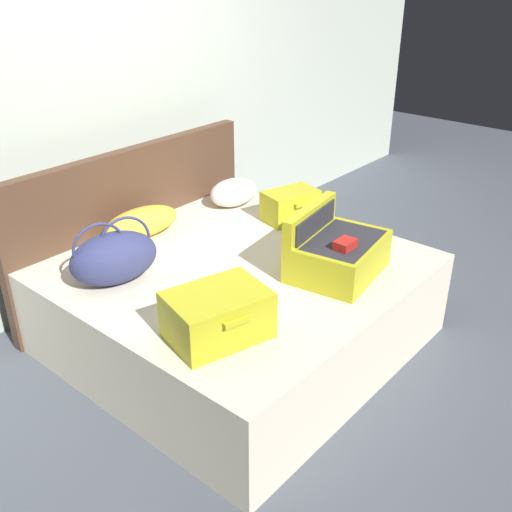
# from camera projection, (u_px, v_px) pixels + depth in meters

# --- Properties ---
(ground_plane) EXTENTS (12.00, 12.00, 0.00)m
(ground_plane) POSITION_uv_depth(u_px,v_px,m) (290.00, 365.00, 3.45)
(ground_plane) COLOR #4C515B
(back_wall) EXTENTS (8.00, 0.10, 2.60)m
(back_wall) POSITION_uv_depth(u_px,v_px,m) (93.00, 100.00, 3.82)
(back_wall) COLOR #B7C1B2
(back_wall) RESTS_ON ground
(bed) EXTENTS (1.88, 1.81, 0.53)m
(bed) POSITION_uv_depth(u_px,v_px,m) (239.00, 303.00, 3.56)
(bed) COLOR beige
(bed) RESTS_ON ground
(headboard) EXTENTS (1.92, 0.08, 1.04)m
(headboard) POSITION_uv_depth(u_px,v_px,m) (135.00, 223.00, 4.00)
(headboard) COLOR #4C3323
(headboard) RESTS_ON ground
(hard_case_large) EXTENTS (0.60, 0.50, 0.37)m
(hard_case_large) POSITION_uv_depth(u_px,v_px,m) (337.00, 252.00, 3.30)
(hard_case_large) COLOR gold
(hard_case_large) RESTS_ON bed
(hard_case_medium) EXTENTS (0.53, 0.44, 0.23)m
(hard_case_medium) POSITION_uv_depth(u_px,v_px,m) (217.00, 315.00, 2.75)
(hard_case_medium) COLOR gold
(hard_case_medium) RESTS_ON bed
(hard_case_small) EXTENTS (0.40, 0.31, 0.20)m
(hard_case_small) POSITION_uv_depth(u_px,v_px,m) (290.00, 205.00, 3.98)
(hard_case_small) COLOR gold
(hard_case_small) RESTS_ON bed
(duffel_bag) EXTENTS (0.55, 0.41, 0.37)m
(duffel_bag) POSITION_uv_depth(u_px,v_px,m) (114.00, 257.00, 3.20)
(duffel_bag) COLOR navy
(duffel_bag) RESTS_ON bed
(pillow_near_headboard) EXTENTS (0.41, 0.32, 0.19)m
(pillow_near_headboard) POSITION_uv_depth(u_px,v_px,m) (234.00, 192.00, 4.22)
(pillow_near_headboard) COLOR white
(pillow_near_headboard) RESTS_ON bed
(pillow_center_head) EXTENTS (0.54, 0.30, 0.19)m
(pillow_center_head) POSITION_uv_depth(u_px,v_px,m) (142.00, 223.00, 3.75)
(pillow_center_head) COLOR gold
(pillow_center_head) RESTS_ON bed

